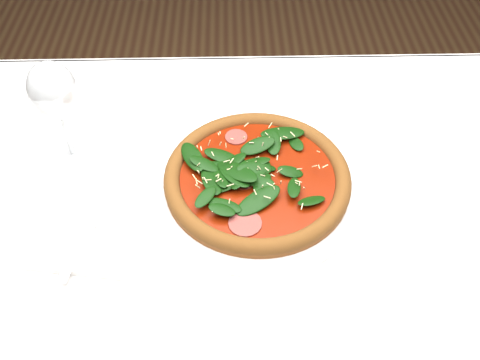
{
  "coord_description": "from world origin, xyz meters",
  "views": [
    {
      "loc": [
        -0.01,
        -0.57,
        1.42
      ],
      "look_at": [
        0.01,
        0.02,
        0.77
      ],
      "focal_mm": 40.0,
      "sensor_mm": 36.0,
      "label": 1
    }
  ],
  "objects_px": {
    "plate": "(257,184)",
    "napkin": "(79,253)",
    "wine_glass": "(54,94)",
    "pizza": "(257,176)"
  },
  "relations": [
    {
      "from": "wine_glass",
      "to": "napkin",
      "type": "height_order",
      "value": "wine_glass"
    },
    {
      "from": "pizza",
      "to": "napkin",
      "type": "height_order",
      "value": "pizza"
    },
    {
      "from": "pizza",
      "to": "napkin",
      "type": "xyz_separation_m",
      "value": [
        -0.27,
        -0.13,
        -0.02
      ]
    },
    {
      "from": "wine_glass",
      "to": "napkin",
      "type": "distance_m",
      "value": 0.26
    },
    {
      "from": "pizza",
      "to": "napkin",
      "type": "distance_m",
      "value": 0.31
    },
    {
      "from": "wine_glass",
      "to": "napkin",
      "type": "xyz_separation_m",
      "value": [
        0.05,
        -0.22,
        -0.13
      ]
    },
    {
      "from": "plate",
      "to": "napkin",
      "type": "height_order",
      "value": "plate"
    },
    {
      "from": "wine_glass",
      "to": "napkin",
      "type": "relative_size",
      "value": 1.24
    },
    {
      "from": "plate",
      "to": "pizza",
      "type": "xyz_separation_m",
      "value": [
        -0.0,
        0.0,
        0.02
      ]
    },
    {
      "from": "plate",
      "to": "napkin",
      "type": "relative_size",
      "value": 2.29
    }
  ]
}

